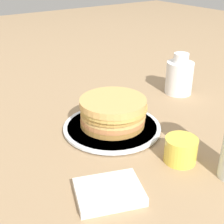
{
  "coord_description": "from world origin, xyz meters",
  "views": [
    {
      "loc": [
        -0.41,
        -0.6,
        0.43
      ],
      "look_at": [
        0.01,
        0.01,
        0.05
      ],
      "focal_mm": 50.0,
      "sensor_mm": 36.0,
      "label": 1
    }
  ],
  "objects": [
    {
      "name": "napkin",
      "position": [
        -0.14,
        -0.21,
        0.01
      ],
      "size": [
        0.16,
        0.14,
        0.02
      ],
      "color": "white",
      "rests_on": "ground_plane"
    },
    {
      "name": "plate",
      "position": [
        0.01,
        0.01,
        0.01
      ],
      "size": [
        0.27,
        0.27,
        0.01
      ],
      "color": "silver",
      "rests_on": "ground_plane"
    },
    {
      "name": "ground_plane",
      "position": [
        0.0,
        0.0,
        0.0
      ],
      "size": [
        4.0,
        4.0,
        0.0
      ],
      "primitive_type": "plane",
      "color": "#9E7F5B"
    },
    {
      "name": "pancake_stack",
      "position": [
        0.02,
        0.01,
        0.05
      ],
      "size": [
        0.18,
        0.19,
        0.08
      ],
      "color": "#B37F3B",
      "rests_on": "plate"
    },
    {
      "name": "juice_glass",
      "position": [
        0.06,
        -0.2,
        0.03
      ],
      "size": [
        0.08,
        0.08,
        0.06
      ],
      "color": "yellow",
      "rests_on": "ground_plane"
    },
    {
      "name": "cream_jug",
      "position": [
        0.35,
        0.09,
        0.06
      ],
      "size": [
        0.09,
        0.09,
        0.14
      ],
      "color": "white",
      "rests_on": "ground_plane"
    }
  ]
}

